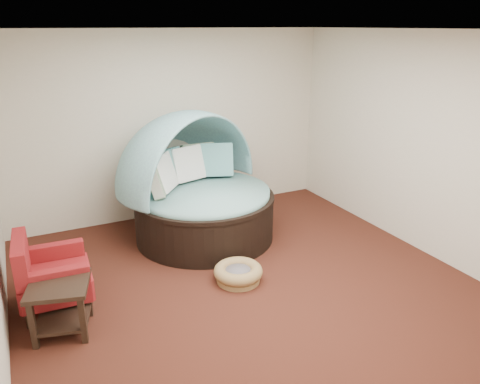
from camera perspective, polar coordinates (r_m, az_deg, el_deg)
name	(u,v)px	position (r m, az deg, el deg)	size (l,w,h in m)	color
floor	(246,284)	(5.54, 0.73, -11.16)	(5.00, 5.00, 0.00)	#4A1F15
wall_back	(172,126)	(7.22, -8.32, 8.00)	(5.00, 5.00, 0.00)	beige
wall_front	(432,276)	(3.12, 22.38, -9.43)	(5.00, 5.00, 0.00)	beige
wall_right	(420,144)	(6.46, 21.08, 5.50)	(5.00, 5.00, 0.00)	beige
ceiling	(247,29)	(4.75, 0.88, 19.21)	(5.00, 5.00, 0.00)	white
canopy_daybed	(197,180)	(6.46, -5.22, 1.43)	(2.59, 2.56, 1.77)	black
pet_basket	(238,273)	(5.55, -0.22, -9.85)	(0.74, 0.74, 0.20)	olive
red_armchair	(49,275)	(5.32, -22.25, -9.37)	(0.75, 0.76, 0.84)	black
side_table	(60,301)	(4.92, -21.04, -12.26)	(0.68, 0.68, 0.53)	black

